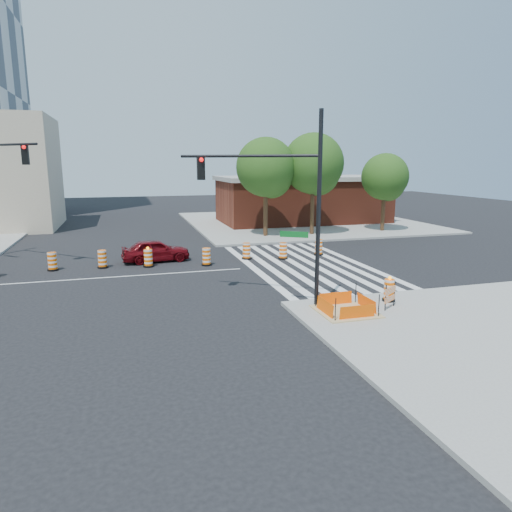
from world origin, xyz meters
name	(u,v)px	position (x,y,z in m)	size (l,w,h in m)	color
ground	(111,277)	(0.00, 0.00, 0.00)	(120.00, 120.00, 0.00)	black
sidewalk_ne	(302,222)	(18.00, 18.00, 0.07)	(22.00, 22.00, 0.15)	gray
crosswalk_east	(305,264)	(10.95, 0.00, 0.01)	(6.75, 13.50, 0.01)	silver
lane_centerline	(111,277)	(0.00, 0.00, 0.01)	(14.00, 0.12, 0.01)	silver
excavation_pit	(346,310)	(9.00, -9.00, 0.22)	(2.20, 2.20, 0.90)	tan
brick_storefront	(302,199)	(18.00, 18.00, 2.32)	(16.50, 8.50, 4.60)	maroon
red_coupe	(156,250)	(2.58, 3.32, 0.69)	(1.62, 4.03, 1.37)	#60080E
signal_pole_se	(279,192)	(6.85, -7.02, 4.76)	(5.06, 3.21, 7.76)	black
pit_drum	(389,291)	(11.43, -8.18, 0.60)	(0.55, 0.55, 1.08)	black
barricade	(390,294)	(10.91, -9.06, 0.73)	(0.78, 0.52, 1.05)	#FF6105
tree_north_c	(266,171)	(11.76, 10.25, 5.29)	(4.64, 4.64, 7.88)	#382314
tree_north_d	(314,167)	(15.69, 10.04, 5.56)	(4.87, 4.87, 8.27)	#382314
tree_north_e	(385,180)	(22.32, 10.15, 4.50)	(3.95, 3.95, 6.71)	#382314
median_drum_3	(52,262)	(-3.13, 2.52, 0.48)	(0.60, 0.60, 1.02)	black
median_drum_4	(102,260)	(-0.48, 2.41, 0.48)	(0.60, 0.60, 1.02)	black
median_drum_5	(148,259)	(2.05, 1.96, 0.49)	(0.60, 0.60, 1.18)	black
median_drum_6	(206,257)	(5.34, 1.41, 0.48)	(0.60, 0.60, 1.02)	black
median_drum_7	(247,252)	(8.04, 2.45, 0.48)	(0.60, 0.60, 1.02)	black
median_drum_8	(283,251)	(10.24, 1.85, 0.48)	(0.60, 0.60, 1.02)	black
median_drum_9	(319,248)	(12.88, 2.38, 0.48)	(0.60, 0.60, 1.02)	black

